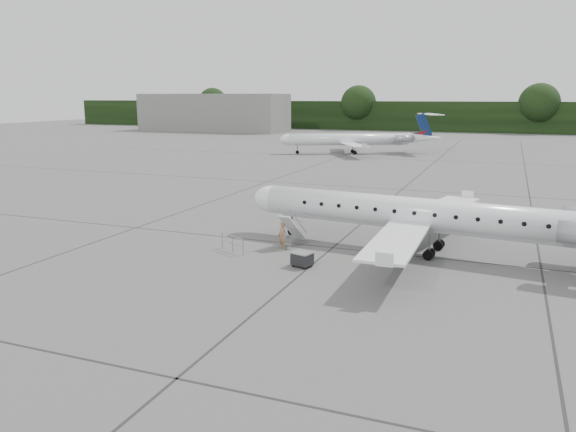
% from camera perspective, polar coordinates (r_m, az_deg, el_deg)
% --- Properties ---
extents(ground, '(320.00, 320.00, 0.00)m').
position_cam_1_polar(ground, '(29.72, 8.81, -6.48)').
color(ground, slate).
rests_on(ground, ground).
extents(treeline, '(260.00, 4.00, 8.00)m').
position_cam_1_polar(treeline, '(157.76, 19.57, 9.45)').
color(treeline, black).
rests_on(treeline, ground).
extents(terminal_building, '(40.00, 14.00, 10.00)m').
position_cam_1_polar(terminal_building, '(157.21, -7.56, 10.38)').
color(terminal_building, slate).
rests_on(terminal_building, ground).
extents(main_regional_jet, '(28.24, 21.82, 6.72)m').
position_cam_1_polar(main_regional_jet, '(34.72, 13.39, 1.76)').
color(main_regional_jet, white).
rests_on(main_regional_jet, ground).
extents(airstair, '(1.13, 2.47, 2.11)m').
position_cam_1_polar(airstair, '(35.91, 0.47, -1.34)').
color(airstair, white).
rests_on(airstair, ground).
extents(passenger, '(0.76, 0.64, 1.78)m').
position_cam_1_polar(passenger, '(34.80, -0.56, -2.05)').
color(passenger, '#8A694B').
rests_on(passenger, ground).
extents(safety_railing, '(1.99, 1.09, 1.00)m').
position_cam_1_polar(safety_railing, '(34.63, -5.67, -2.85)').
color(safety_railing, gray).
rests_on(safety_railing, ground).
extents(baggage_cart, '(1.24, 1.10, 0.90)m').
position_cam_1_polar(baggage_cart, '(31.52, 1.45, -4.39)').
color(baggage_cart, black).
rests_on(baggage_cart, ground).
extents(bg_regional_left, '(30.59, 27.06, 6.64)m').
position_cam_1_polar(bg_regional_left, '(94.12, 6.18, 8.32)').
color(bg_regional_left, white).
rests_on(bg_regional_left, ground).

